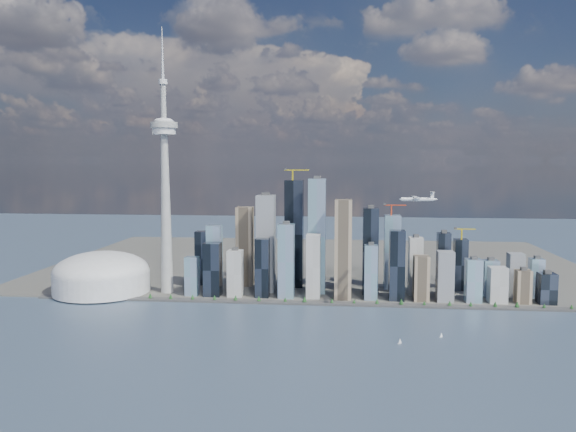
# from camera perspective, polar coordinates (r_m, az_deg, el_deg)

# --- Properties ---
(ground) EXTENTS (4000.00, 4000.00, 0.00)m
(ground) POSITION_cam_1_polar(r_m,az_deg,el_deg) (880.00, 0.74, -13.02)
(ground) COLOR #2E3E51
(ground) RESTS_ON ground
(seawall) EXTENTS (1100.00, 22.00, 4.00)m
(seawall) POSITION_cam_1_polar(r_m,az_deg,el_deg) (1118.56, 1.85, -8.84)
(seawall) COLOR #383838
(seawall) RESTS_ON ground
(land) EXTENTS (1400.00, 900.00, 3.00)m
(land) POSITION_cam_1_polar(r_m,az_deg,el_deg) (1557.77, 2.96, -4.73)
(land) COLOR #4C4C47
(land) RESTS_ON ground
(shoreline_trees) EXTENTS (960.53, 7.20, 8.80)m
(shoreline_trees) POSITION_cam_1_polar(r_m,az_deg,el_deg) (1116.88, 1.86, -8.50)
(shoreline_trees) COLOR #3F2D1E
(shoreline_trees) RESTS_ON seawall
(skyscraper_cluster) EXTENTS (736.00, 142.00, 262.34)m
(skyscraper_cluster) POSITION_cam_1_polar(r_m,az_deg,el_deg) (1184.63, 5.03, -4.11)
(skyscraper_cluster) COLOR black
(skyscraper_cluster) RESTS_ON land
(needle_tower) EXTENTS (56.00, 56.00, 550.50)m
(needle_tower) POSITION_cam_1_polar(r_m,az_deg,el_deg) (1200.51, -12.38, 3.32)
(needle_tower) COLOR #969792
(needle_tower) RESTS_ON land
(dome_stadium) EXTENTS (200.00, 200.00, 86.00)m
(dome_stadium) POSITION_cam_1_polar(r_m,az_deg,el_deg) (1264.31, -18.40, -5.70)
(dome_stadium) COLOR silver
(dome_stadium) RESTS_ON land
(airplane) EXTENTS (66.88, 59.08, 16.32)m
(airplane) POSITION_cam_1_polar(r_m,az_deg,el_deg) (1007.73, 13.06, 1.72)
(airplane) COLOR white
(airplane) RESTS_ON ground
(sailboat_west) EXTENTS (6.73, 3.10, 9.32)m
(sailboat_west) POSITION_cam_1_polar(r_m,az_deg,el_deg) (903.29, 11.29, -12.43)
(sailboat_west) COLOR silver
(sailboat_west) RESTS_ON ground
(sailboat_east) EXTENTS (5.86, 3.10, 8.20)m
(sailboat_east) POSITION_cam_1_polar(r_m,az_deg,el_deg) (949.28, 15.29, -11.65)
(sailboat_east) COLOR silver
(sailboat_east) RESTS_ON ground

